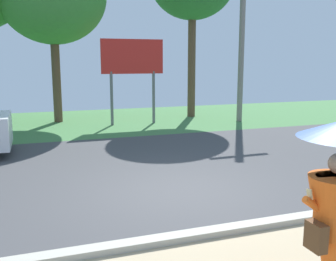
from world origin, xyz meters
The scene contains 3 objects.
ground_plane centered at (0.00, 2.95, -0.05)m, with size 40.00×22.00×0.20m.
utility_pole centered at (5.90, 7.94, 3.77)m, with size 1.80×0.24×7.19m.
roadside_billboard centered at (1.29, 8.72, 2.55)m, with size 2.60×0.12×3.50m.
Camera 1 is at (-2.67, -7.04, 2.64)m, focal length 41.51 mm.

